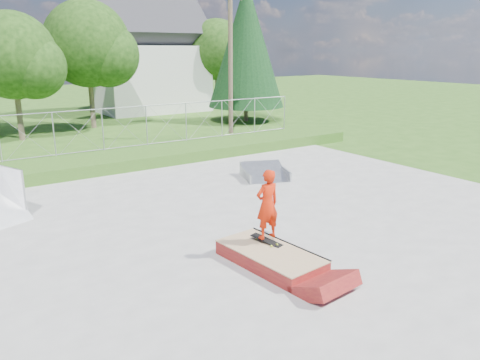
% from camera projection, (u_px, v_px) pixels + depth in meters
% --- Properties ---
extents(ground, '(120.00, 120.00, 0.00)m').
position_uv_depth(ground, '(242.00, 240.00, 11.93)').
color(ground, '#2E5618').
rests_on(ground, ground).
extents(concrete_pad, '(20.00, 16.00, 0.04)m').
position_uv_depth(concrete_pad, '(242.00, 239.00, 11.92)').
color(concrete_pad, gray).
rests_on(concrete_pad, ground).
extents(grass_berm, '(24.00, 3.00, 0.50)m').
position_uv_depth(grass_berm, '(113.00, 160.00, 19.43)').
color(grass_berm, '#2E5618').
rests_on(grass_berm, ground).
extents(grind_box, '(1.44, 2.60, 0.37)m').
position_uv_depth(grind_box, '(270.00, 258.00, 10.45)').
color(grind_box, maroon).
rests_on(grind_box, concrete_pad).
extents(flat_bank_ramp, '(2.05, 2.12, 0.48)m').
position_uv_depth(flat_bank_ramp, '(265.00, 173.00, 17.52)').
color(flat_bank_ramp, gray).
rests_on(flat_bank_ramp, concrete_pad).
extents(skateboard, '(0.45, 0.82, 0.13)m').
position_uv_depth(skateboard, '(267.00, 241.00, 10.80)').
color(skateboard, black).
rests_on(skateboard, grind_box).
extents(skater, '(0.60, 0.40, 1.62)m').
position_uv_depth(skater, '(267.00, 207.00, 10.58)').
color(skater, red).
rests_on(skater, grind_box).
extents(chain_link_fence, '(20.00, 0.06, 1.80)m').
position_uv_depth(chain_link_fence, '(103.00, 130.00, 19.92)').
color(chain_link_fence, '#9FA3A7').
rests_on(chain_link_fence, grass_berm).
extents(gable_house, '(8.40, 6.08, 8.94)m').
position_uv_depth(gable_house, '(149.00, 61.00, 36.50)').
color(gable_house, beige).
rests_on(gable_house, ground).
extents(utility_pole, '(0.24, 0.24, 8.00)m').
position_uv_depth(utility_pole, '(230.00, 63.00, 24.48)').
color(utility_pole, '#4F3C32').
rests_on(utility_pole, ground).
extents(tree_left_near, '(4.76, 4.48, 6.65)m').
position_uv_depth(tree_left_near, '(18.00, 59.00, 24.06)').
color(tree_left_near, '#4F3C32').
rests_on(tree_left_near, ground).
extents(tree_center, '(5.44, 5.12, 7.60)m').
position_uv_depth(tree_center, '(93.00, 47.00, 27.93)').
color(tree_center, '#4F3C32').
rests_on(tree_center, ground).
extents(tree_right_far, '(5.10, 4.80, 7.12)m').
position_uv_depth(tree_right_far, '(221.00, 52.00, 37.43)').
color(tree_right_far, '#4F3C32').
rests_on(tree_right_far, ground).
extents(tree_back_mid, '(4.08, 3.84, 5.70)m').
position_uv_depth(tree_back_mid, '(93.00, 64.00, 35.98)').
color(tree_back_mid, '#4F3C32').
rests_on(tree_back_mid, ground).
extents(conifer_tree, '(5.04, 5.04, 9.10)m').
position_uv_depth(conifer_tree, '(246.00, 44.00, 30.63)').
color(conifer_tree, '#4F3C32').
rests_on(conifer_tree, ground).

